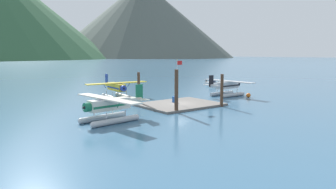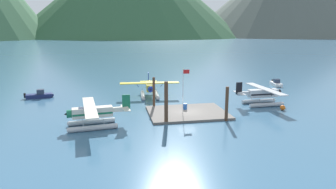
% 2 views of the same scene
% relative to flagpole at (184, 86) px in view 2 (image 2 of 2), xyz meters
% --- Properties ---
extents(ground_plane, '(1200.00, 1200.00, 0.00)m').
position_rel_flagpole_xyz_m(ground_plane, '(0.64, 0.33, -4.19)').
color(ground_plane, '#38607F').
extents(dock_platform, '(11.03, 8.56, 0.30)m').
position_rel_flagpole_xyz_m(dock_platform, '(0.64, 0.33, -4.04)').
color(dock_platform, '#66605B').
rests_on(dock_platform, ground).
extents(piling_near_left, '(0.48, 0.48, 5.46)m').
position_rel_flagpole_xyz_m(piling_near_left, '(-3.18, -3.67, -1.46)').
color(piling_near_left, '#4C3323').
rests_on(piling_near_left, ground).
extents(piling_near_right, '(0.43, 0.43, 4.57)m').
position_rel_flagpole_xyz_m(piling_near_right, '(4.83, -3.91, -1.90)').
color(piling_near_right, '#4C3323').
rests_on(piling_near_right, ground).
extents(piling_far_left, '(0.39, 0.39, 4.74)m').
position_rel_flagpole_xyz_m(piling_far_left, '(-3.58, 4.60, -1.82)').
color(piling_far_left, '#4C3323').
rests_on(piling_far_left, ground).
extents(flagpole, '(0.95, 0.10, 6.28)m').
position_rel_flagpole_xyz_m(flagpole, '(0.00, 0.00, 0.00)').
color(flagpole, silver).
rests_on(flagpole, dock_platform).
extents(fuel_drum, '(0.62, 0.62, 0.88)m').
position_rel_flagpole_xyz_m(fuel_drum, '(0.62, 1.57, -3.45)').
color(fuel_drum, '#1E4C99').
rests_on(fuel_drum, dock_platform).
extents(mooring_buoy, '(0.76, 0.76, 0.76)m').
position_rel_flagpole_xyz_m(mooring_buoy, '(15.14, -0.52, -3.81)').
color(mooring_buoy, orange).
rests_on(mooring_buoy, ground).
extents(seaplane_yellow_bow_left, '(10.47, 7.97, 3.84)m').
position_rel_flagpole_xyz_m(seaplane_yellow_bow_left, '(-3.27, 12.05, -2.61)').
color(seaplane_yellow_bow_left, '#B7BABF').
rests_on(seaplane_yellow_bow_left, ground).
extents(seaplane_silver_stbd_fwd, '(7.98, 10.44, 3.84)m').
position_rel_flagpole_xyz_m(seaplane_silver_stbd_fwd, '(13.73, 2.99, -2.61)').
color(seaplane_silver_stbd_fwd, '#B7BABF').
rests_on(seaplane_silver_stbd_fwd, ground).
extents(seaplane_cream_port_aft, '(7.95, 10.49, 3.84)m').
position_rel_flagpole_xyz_m(seaplane_cream_port_aft, '(-12.31, -3.36, -2.61)').
color(seaplane_cream_port_aft, '#B7BABF').
rests_on(seaplane_cream_port_aft, ground).
extents(boat_navy_open_west, '(4.87, 2.07, 1.50)m').
position_rel_flagpole_xyz_m(boat_navy_open_west, '(-22.47, 15.02, -3.70)').
color(boat_navy_open_west, navy).
rests_on(boat_navy_open_west, ground).
extents(boat_white_open_east, '(2.36, 4.82, 1.50)m').
position_rel_flagpole_xyz_m(boat_white_open_east, '(24.81, 17.65, -3.70)').
color(boat_white_open_east, silver).
rests_on(boat_white_open_east, ground).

